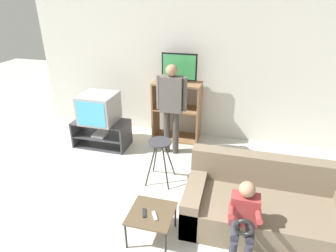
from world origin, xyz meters
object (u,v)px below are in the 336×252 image
(snack_table, at_px, (151,215))
(remote_control_white, at_px, (155,216))
(remote_control_black, at_px, (144,213))
(person_standing_adult, at_px, (171,102))
(tv_stand, at_px, (102,134))
(television_main, at_px, (99,108))
(media_shelf, at_px, (177,111))
(person_seated_child, at_px, (244,217))
(couch, at_px, (266,207))
(television_flat, at_px, (179,69))
(folding_stool, at_px, (160,149))

(snack_table, bearing_deg, remote_control_white, -42.64)
(remote_control_black, xyz_separation_m, person_standing_adult, (-0.19, 2.04, 0.61))
(remote_control_white, bearing_deg, snack_table, 107.50)
(tv_stand, distance_m, remote_control_white, 2.59)
(tv_stand, distance_m, remote_control_black, 2.50)
(television_main, xyz_separation_m, person_standing_adult, (1.35, 0.07, 0.23))
(remote_control_black, height_order, remote_control_white, same)
(media_shelf, bearing_deg, person_seated_child, -62.81)
(person_standing_adult, bearing_deg, couch, -42.59)
(television_main, bearing_deg, remote_control_black, -51.92)
(remote_control_black, height_order, couch, couch)
(snack_table, height_order, remote_control_black, remote_control_black)
(person_seated_child, bearing_deg, media_shelf, 117.19)
(television_main, distance_m, person_standing_adult, 1.37)
(remote_control_black, bearing_deg, snack_table, 4.29)
(media_shelf, distance_m, remote_control_white, 2.67)
(tv_stand, relative_size, remote_control_black, 7.13)
(television_main, bearing_deg, tv_stand, -63.08)
(remote_control_black, relative_size, person_seated_child, 0.16)
(television_flat, height_order, remote_control_white, television_flat)
(person_seated_child, bearing_deg, folding_stool, 138.01)
(remote_control_white, bearing_deg, person_standing_adult, 69.12)
(television_flat, relative_size, snack_table, 1.28)
(person_standing_adult, bearing_deg, remote_control_black, -84.61)
(folding_stool, height_order, remote_control_black, folding_stool)
(television_flat, bearing_deg, media_shelf, -145.26)
(tv_stand, bearing_deg, remote_control_white, -49.77)
(remote_control_black, bearing_deg, television_main, 106.97)
(media_shelf, xyz_separation_m, snack_table, (0.30, -2.58, -0.26))
(media_shelf, relative_size, person_standing_adult, 0.72)
(folding_stool, distance_m, person_seated_child, 1.67)
(television_main, height_order, remote_control_black, television_main)
(television_main, distance_m, media_shelf, 1.48)
(television_main, height_order, snack_table, television_main)
(folding_stool, xyz_separation_m, couch, (1.53, -0.57, -0.29))
(snack_table, bearing_deg, media_shelf, 96.70)
(person_standing_adult, relative_size, person_seated_child, 1.76)
(person_seated_child, bearing_deg, snack_table, -179.64)
(tv_stand, xyz_separation_m, person_seated_child, (2.64, -1.92, 0.30))
(television_main, height_order, person_standing_adult, person_standing_adult)
(folding_stool, height_order, snack_table, folding_stool)
(tv_stand, xyz_separation_m, snack_table, (1.62, -1.92, 0.09))
(television_flat, xyz_separation_m, remote_control_white, (0.33, -2.66, -1.04))
(folding_stool, distance_m, person_standing_adult, 0.99)
(tv_stand, relative_size, television_main, 1.64)
(tv_stand, height_order, folding_stool, folding_stool)
(television_main, distance_m, remote_control_white, 2.63)
(tv_stand, xyz_separation_m, media_shelf, (1.31, 0.66, 0.35))
(person_seated_child, bearing_deg, television_main, 143.84)
(person_standing_adult, distance_m, person_seated_child, 2.42)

